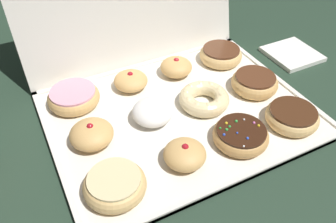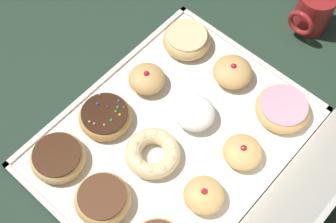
{
  "view_description": "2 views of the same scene",
  "coord_description": "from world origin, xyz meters",
  "px_view_note": "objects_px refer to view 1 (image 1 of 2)",
  "views": [
    {
      "loc": [
        -0.29,
        -0.52,
        0.53
      ],
      "look_at": [
        -0.04,
        -0.01,
        0.04
      ],
      "focal_mm": 37.25,
      "sensor_mm": 36.0,
      "label": 1
    },
    {
      "loc": [
        0.34,
        0.29,
        0.94
      ],
      "look_at": [
        -0.03,
        -0.04,
        0.04
      ],
      "focal_mm": 51.3,
      "sensor_mm": 36.0,
      "label": 2
    }
  ],
  "objects_px": {
    "sprinkle_donut_2": "(241,135)",
    "jelly_filled_donut_9": "(131,81)",
    "donut_box": "(180,114)",
    "cruller_donut_6": "(204,98)",
    "jelly_filled_donut_1": "(185,154)",
    "jelly_filled_donut_4": "(91,134)",
    "glazed_ring_donut_0": "(115,185)",
    "jelly_filled_donut_10": "(176,67)",
    "napkin_stack": "(292,54)",
    "pink_frosted_donut_8": "(74,97)",
    "powdered_filled_donut_5": "(152,112)",
    "chocolate_frosted_donut_3": "(292,116)",
    "chocolate_frosted_donut_7": "(255,82)",
    "chocolate_frosted_donut_11": "(221,55)"
  },
  "relations": [
    {
      "from": "jelly_filled_donut_1",
      "to": "jelly_filled_donut_4",
      "type": "distance_m",
      "value": 0.2
    },
    {
      "from": "sprinkle_donut_2",
      "to": "jelly_filled_donut_9",
      "type": "xyz_separation_m",
      "value": [
        -0.13,
        0.27,
        0.0
      ]
    },
    {
      "from": "donut_box",
      "to": "jelly_filled_donut_4",
      "type": "bearing_deg",
      "value": 179.53
    },
    {
      "from": "glazed_ring_donut_0",
      "to": "sprinkle_donut_2",
      "type": "xyz_separation_m",
      "value": [
        0.27,
        0.0,
        -0.0
      ]
    },
    {
      "from": "jelly_filled_donut_1",
      "to": "chocolate_frosted_donut_11",
      "type": "xyz_separation_m",
      "value": [
        0.26,
        0.27,
        -0.0
      ]
    },
    {
      "from": "donut_box",
      "to": "chocolate_frosted_donut_11",
      "type": "xyz_separation_m",
      "value": [
        0.2,
        0.14,
        0.02
      ]
    },
    {
      "from": "chocolate_frosted_donut_7",
      "to": "chocolate_frosted_donut_11",
      "type": "bearing_deg",
      "value": 91.0
    },
    {
      "from": "sprinkle_donut_2",
      "to": "jelly_filled_donut_4",
      "type": "distance_m",
      "value": 0.3
    },
    {
      "from": "jelly_filled_donut_1",
      "to": "cruller_donut_6",
      "type": "bearing_deg",
      "value": 47.19
    },
    {
      "from": "donut_box",
      "to": "napkin_stack",
      "type": "bearing_deg",
      "value": 11.34
    },
    {
      "from": "powdered_filled_donut_5",
      "to": "cruller_donut_6",
      "type": "height_order",
      "value": "powdered_filled_donut_5"
    },
    {
      "from": "glazed_ring_donut_0",
      "to": "jelly_filled_donut_1",
      "type": "bearing_deg",
      "value": 2.24
    },
    {
      "from": "donut_box",
      "to": "cruller_donut_6",
      "type": "relative_size",
      "value": 4.95
    },
    {
      "from": "donut_box",
      "to": "jelly_filled_donut_9",
      "type": "relative_size",
      "value": 6.97
    },
    {
      "from": "sprinkle_donut_2",
      "to": "chocolate_frosted_donut_3",
      "type": "relative_size",
      "value": 1.0
    },
    {
      "from": "jelly_filled_donut_10",
      "to": "napkin_stack",
      "type": "relative_size",
      "value": 0.62
    },
    {
      "from": "jelly_filled_donut_4",
      "to": "chocolate_frosted_donut_7",
      "type": "relative_size",
      "value": 0.8
    },
    {
      "from": "donut_box",
      "to": "jelly_filled_donut_4",
      "type": "relative_size",
      "value": 6.4
    },
    {
      "from": "chocolate_frosted_donut_3",
      "to": "jelly_filled_donut_10",
      "type": "relative_size",
      "value": 1.42
    },
    {
      "from": "donut_box",
      "to": "glazed_ring_donut_0",
      "type": "height_order",
      "value": "glazed_ring_donut_0"
    },
    {
      "from": "cruller_donut_6",
      "to": "jelly_filled_donut_9",
      "type": "distance_m",
      "value": 0.18
    },
    {
      "from": "pink_frosted_donut_8",
      "to": "sprinkle_donut_2",
      "type": "bearing_deg",
      "value": -45.32
    },
    {
      "from": "chocolate_frosted_donut_7",
      "to": "chocolate_frosted_donut_3",
      "type": "bearing_deg",
      "value": -90.52
    },
    {
      "from": "pink_frosted_donut_8",
      "to": "napkin_stack",
      "type": "relative_size",
      "value": 0.91
    },
    {
      "from": "jelly_filled_donut_1",
      "to": "powdered_filled_donut_5",
      "type": "bearing_deg",
      "value": 91.79
    },
    {
      "from": "jelly_filled_donut_1",
      "to": "jelly_filled_donut_4",
      "type": "bearing_deg",
      "value": 136.91
    },
    {
      "from": "cruller_donut_6",
      "to": "chocolate_frosted_donut_11",
      "type": "distance_m",
      "value": 0.19
    },
    {
      "from": "glazed_ring_donut_0",
      "to": "chocolate_frosted_donut_11",
      "type": "xyz_separation_m",
      "value": [
        0.4,
        0.28,
        -0.0
      ]
    },
    {
      "from": "powdered_filled_donut_5",
      "to": "glazed_ring_donut_0",
      "type": "bearing_deg",
      "value": -134.37
    },
    {
      "from": "glazed_ring_donut_0",
      "to": "jelly_filled_donut_4",
      "type": "bearing_deg",
      "value": 89.47
    },
    {
      "from": "jelly_filled_donut_10",
      "to": "chocolate_frosted_donut_11",
      "type": "xyz_separation_m",
      "value": [
        0.14,
        0.0,
        -0.0
      ]
    },
    {
      "from": "pink_frosted_donut_8",
      "to": "jelly_filled_donut_4",
      "type": "bearing_deg",
      "value": -90.19
    },
    {
      "from": "glazed_ring_donut_0",
      "to": "pink_frosted_donut_8",
      "type": "distance_m",
      "value": 0.28
    },
    {
      "from": "chocolate_frosted_donut_3",
      "to": "chocolate_frosted_donut_11",
      "type": "bearing_deg",
      "value": 90.27
    },
    {
      "from": "powdered_filled_donut_5",
      "to": "chocolate_frosted_donut_11",
      "type": "bearing_deg",
      "value": 26.71
    },
    {
      "from": "cruller_donut_6",
      "to": "napkin_stack",
      "type": "distance_m",
      "value": 0.35
    },
    {
      "from": "donut_box",
      "to": "sprinkle_donut_2",
      "type": "height_order",
      "value": "sprinkle_donut_2"
    },
    {
      "from": "sprinkle_donut_2",
      "to": "powdered_filled_donut_5",
      "type": "relative_size",
      "value": 1.29
    },
    {
      "from": "powdered_filled_donut_5",
      "to": "jelly_filled_donut_10",
      "type": "height_order",
      "value": "jelly_filled_donut_10"
    },
    {
      "from": "glazed_ring_donut_0",
      "to": "chocolate_frosted_donut_3",
      "type": "relative_size",
      "value": 0.99
    },
    {
      "from": "chocolate_frosted_donut_3",
      "to": "jelly_filled_donut_4",
      "type": "distance_m",
      "value": 0.43
    },
    {
      "from": "powdered_filled_donut_5",
      "to": "sprinkle_donut_2",
      "type": "bearing_deg",
      "value": -46.53
    },
    {
      "from": "powdered_filled_donut_5",
      "to": "pink_frosted_donut_8",
      "type": "bearing_deg",
      "value": 135.88
    },
    {
      "from": "donut_box",
      "to": "jelly_filled_donut_9",
      "type": "distance_m",
      "value": 0.15
    },
    {
      "from": "chocolate_frosted_donut_11",
      "to": "chocolate_frosted_donut_7",
      "type": "bearing_deg",
      "value": -89.0
    },
    {
      "from": "donut_box",
      "to": "chocolate_frosted_donut_3",
      "type": "xyz_separation_m",
      "value": [
        0.2,
        -0.14,
        0.02
      ]
    },
    {
      "from": "jelly_filled_donut_1",
      "to": "jelly_filled_donut_4",
      "type": "relative_size",
      "value": 0.92
    },
    {
      "from": "jelly_filled_donut_4",
      "to": "chocolate_frosted_donut_11",
      "type": "bearing_deg",
      "value": 18.74
    },
    {
      "from": "chocolate_frosted_donut_3",
      "to": "powdered_filled_donut_5",
      "type": "xyz_separation_m",
      "value": [
        -0.27,
        0.14,
        0.0
      ]
    },
    {
      "from": "cruller_donut_6",
      "to": "chocolate_frosted_donut_7",
      "type": "distance_m",
      "value": 0.14
    }
  ]
}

